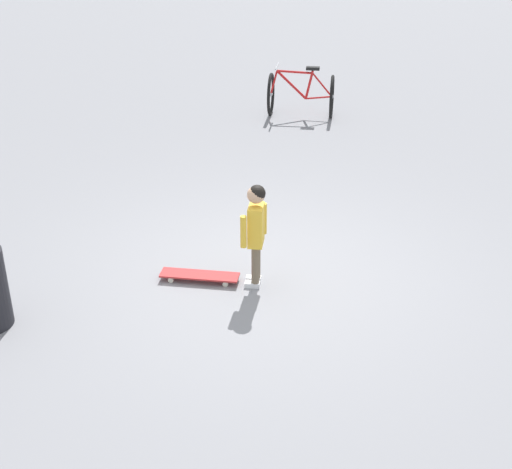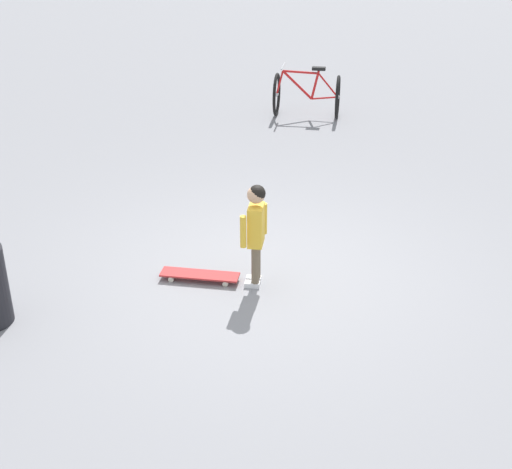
{
  "view_description": "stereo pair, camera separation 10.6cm",
  "coord_description": "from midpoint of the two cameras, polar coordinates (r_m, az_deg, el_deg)",
  "views": [
    {
      "loc": [
        0.36,
        6.3,
        3.61
      ],
      "look_at": [
        0.08,
        0.2,
        0.55
      ],
      "focal_mm": 50.04,
      "sensor_mm": 36.0,
      "label": 1
    },
    {
      "loc": [
        0.25,
        6.3,
        3.61
      ],
      "look_at": [
        0.08,
        0.2,
        0.55
      ],
      "focal_mm": 50.04,
      "sensor_mm": 36.0,
      "label": 2
    }
  ],
  "objects": [
    {
      "name": "child_person",
      "position": [
        6.78,
        0.44,
        0.8
      ],
      "size": [
        0.27,
        0.34,
        1.06
      ],
      "color": "brown",
      "rests_on": "ground"
    },
    {
      "name": "ground_plane",
      "position": [
        7.27,
        1.02,
        -3.16
      ],
      "size": [
        50.0,
        50.0,
        0.0
      ],
      "primitive_type": "plane",
      "color": "gray"
    },
    {
      "name": "skateboard",
      "position": [
        7.14,
        -4.1,
        -3.24
      ],
      "size": [
        0.81,
        0.34,
        0.07
      ],
      "color": "#B22D2D",
      "rests_on": "ground"
    },
    {
      "name": "bicycle_mid",
      "position": [
        12.12,
        4.35,
        11.12
      ],
      "size": [
        1.18,
        0.89,
        0.85
      ],
      "color": "black",
      "rests_on": "ground"
    }
  ]
}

